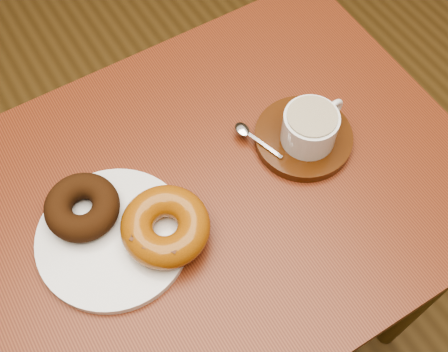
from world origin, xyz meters
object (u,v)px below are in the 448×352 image
donut_plate (113,237)px  saucer (303,138)px  cafe_table (214,222)px  coffee_cup (311,127)px

donut_plate → saucer: saucer is taller
cafe_table → saucer: 0.21m
donut_plate → coffee_cup: (0.33, -0.01, 0.04)m
cafe_table → donut_plate: donut_plate is taller
donut_plate → saucer: (0.33, -0.01, 0.00)m
saucer → cafe_table: bearing=179.6°
cafe_table → coffee_cup: (0.17, -0.01, 0.16)m
coffee_cup → cafe_table: bearing=168.4°
saucer → coffee_cup: 0.04m
cafe_table → saucer: saucer is taller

